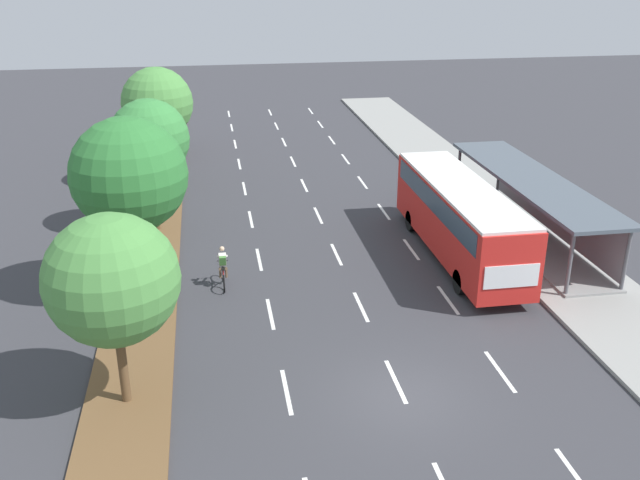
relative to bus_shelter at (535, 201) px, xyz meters
The scene contains 14 objects.
ground_plane 15.10m from the bus_shelter, 129.49° to the right, with size 140.00×140.00×0.00m, color #38383D.
median_strip 19.81m from the bus_shelter, 154.68° to the left, with size 2.60×52.00×0.12m, color brown.
sidewalk_right 8.63m from the bus_shelter, 91.91° to the left, with size 4.50×52.00×0.15m, color gray.
lane_divider_left 15.02m from the bus_shelter, 150.97° to the left, with size 0.14×48.59×0.01m.
lane_divider_center 12.11m from the bus_shelter, 142.81° to the left, with size 0.14×48.59×0.01m.
lane_divider_right 9.60m from the bus_shelter, 129.83° to the left, with size 0.14×48.59×0.01m.
bus_shelter is the anchor object (origin of this frame).
bus 4.57m from the bus_shelter, 159.60° to the right, with size 2.54×11.29×3.37m.
cyclist 14.99m from the bus_shelter, 168.84° to the right, with size 0.46×1.82×1.71m.
median_tree_nearest 20.85m from the bus_shelter, 149.54° to the right, with size 3.84×3.84×5.93m.
median_tree_second 18.50m from the bus_shelter, 169.41° to the right, with size 4.34×4.34×7.09m.
median_tree_third 18.25m from the bus_shelter, 167.83° to the left, with size 3.73×3.73×6.35m.
median_tree_fourth 20.95m from the bus_shelter, 148.09° to the left, with size 3.97×3.97×6.73m.
median_tree_fifth 25.40m from the bus_shelter, 134.30° to the left, with size 3.43×3.43×5.49m.
Camera 1 is at (-5.45, -17.37, 12.63)m, focal length 39.28 mm.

